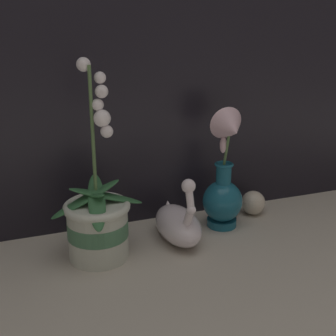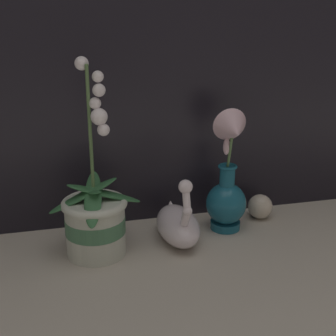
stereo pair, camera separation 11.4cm
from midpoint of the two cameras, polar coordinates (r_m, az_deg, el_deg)
name	(u,v)px [view 2 (the right image)]	position (r m, az deg, el deg)	size (l,w,h in m)	color
ground_plane	(194,263)	(1.12, 6.21, -11.56)	(2.80, 2.80, 0.00)	#BCB2A3
orchid_potted_plant	(95,217)	(1.12, -5.99, -6.07)	(0.22, 0.20, 0.47)	beige
swan_figurine	(178,223)	(1.20, 3.95, -6.79)	(0.10, 0.20, 0.19)	white
blue_vase	(228,186)	(1.24, 9.94, -2.29)	(0.11, 0.12, 0.33)	#195B75
glass_sphere	(260,206)	(1.36, 13.56, -4.63)	(0.07, 0.07, 0.07)	beige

